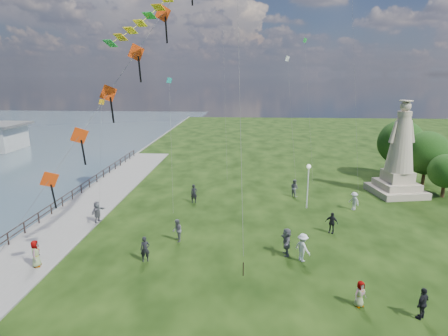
# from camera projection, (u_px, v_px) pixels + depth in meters

# --- Properties ---
(waterfront) EXTENTS (200.00, 200.00, 1.51)m
(waterfront) POSITION_uv_depth(u_px,v_px,m) (46.00, 230.00, 29.59)
(waterfront) COLOR #364C52
(waterfront) RESTS_ON ground
(statue) EXTENTS (5.47, 5.47, 9.50)m
(statue) POSITION_uv_depth(u_px,v_px,m) (399.00, 160.00, 37.53)
(statue) COLOR tan
(statue) RESTS_ON ground
(lamppost) EXTENTS (0.38, 0.38, 4.13)m
(lamppost) POSITION_uv_depth(u_px,v_px,m) (308.00, 177.00, 33.62)
(lamppost) COLOR silver
(lamppost) RESTS_ON ground
(tree_row) EXTENTS (6.26, 11.44, 6.82)m
(tree_row) POSITION_uv_depth(u_px,v_px,m) (415.00, 150.00, 41.26)
(tree_row) COLOR #382314
(tree_row) RESTS_ON ground
(person_0) EXTENTS (0.71, 0.57, 1.70)m
(person_0) POSITION_uv_depth(u_px,v_px,m) (145.00, 249.00, 24.38)
(person_0) COLOR black
(person_0) RESTS_ON ground
(person_1) EXTENTS (0.76, 0.95, 1.69)m
(person_1) POSITION_uv_depth(u_px,v_px,m) (177.00, 231.00, 27.29)
(person_1) COLOR #595960
(person_1) RESTS_ON ground
(person_2) EXTENTS (1.25, 1.35, 1.89)m
(person_2) POSITION_uv_depth(u_px,v_px,m) (303.00, 247.00, 24.40)
(person_2) COLOR silver
(person_2) RESTS_ON ground
(person_3) EXTENTS (1.10, 1.03, 1.71)m
(person_3) POSITION_uv_depth(u_px,v_px,m) (423.00, 303.00, 18.59)
(person_3) COLOR black
(person_3) RESTS_ON ground
(person_4) EXTENTS (0.83, 0.71, 1.45)m
(person_4) POSITION_uv_depth(u_px,v_px,m) (360.00, 294.00, 19.63)
(person_4) COLOR #595960
(person_4) RESTS_ON ground
(person_5) EXTENTS (1.12, 1.78, 1.78)m
(person_5) POSITION_uv_depth(u_px,v_px,m) (97.00, 213.00, 30.68)
(person_5) COLOR #595960
(person_5) RESTS_ON ground
(person_6) EXTENTS (0.76, 0.62, 1.78)m
(person_6) POSITION_uv_depth(u_px,v_px,m) (194.00, 194.00, 35.62)
(person_6) COLOR black
(person_6) RESTS_ON ground
(person_7) EXTENTS (0.94, 1.00, 1.76)m
(person_7) POSITION_uv_depth(u_px,v_px,m) (294.00, 188.00, 37.44)
(person_7) COLOR #595960
(person_7) RESTS_ON ground
(person_8) EXTENTS (1.06, 1.20, 1.66)m
(person_8) POSITION_uv_depth(u_px,v_px,m) (354.00, 201.00, 33.70)
(person_8) COLOR silver
(person_8) RESTS_ON ground
(person_9) EXTENTS (1.11, 0.92, 1.68)m
(person_9) POSITION_uv_depth(u_px,v_px,m) (332.00, 223.00, 28.76)
(person_9) COLOR black
(person_9) RESTS_ON ground
(person_10) EXTENTS (0.70, 0.95, 1.75)m
(person_10) POSITION_uv_depth(u_px,v_px,m) (36.00, 255.00, 23.54)
(person_10) COLOR #595960
(person_10) RESTS_ON ground
(person_11) EXTENTS (0.82, 1.81, 1.93)m
(person_11) POSITION_uv_depth(u_px,v_px,m) (287.00, 242.00, 25.20)
(person_11) COLOR #595960
(person_11) RESTS_ON ground
(red_kite_train) EXTENTS (12.33, 9.35, 20.50)m
(red_kite_train) POSITION_uv_depth(u_px,v_px,m) (134.00, 59.00, 21.68)
(red_kite_train) COLOR black
(red_kite_train) RESTS_ON ground
(small_kites) EXTENTS (25.44, 16.30, 23.16)m
(small_kites) POSITION_uv_depth(u_px,v_px,m) (249.00, 66.00, 38.66)
(small_kites) COLOR teal
(small_kites) RESTS_ON ground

